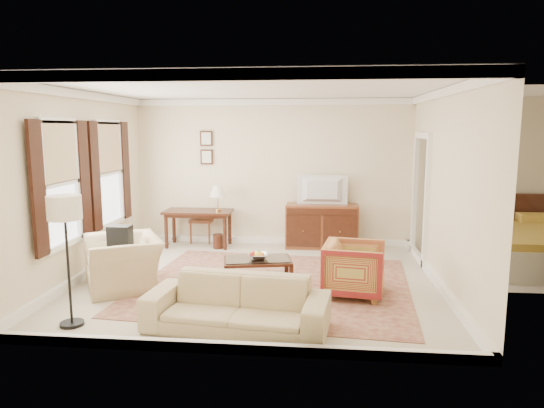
% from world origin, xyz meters
% --- Properties ---
extents(room_shell, '(5.51, 5.01, 2.91)m').
position_xyz_m(room_shell, '(0.00, 0.00, 2.47)').
color(room_shell, beige).
rests_on(room_shell, ground).
extents(annex_bedroom, '(3.00, 2.70, 2.90)m').
position_xyz_m(annex_bedroom, '(4.49, 1.15, 0.34)').
color(annex_bedroom, beige).
rests_on(annex_bedroom, ground).
extents(window_front, '(0.12, 1.56, 1.80)m').
position_xyz_m(window_front, '(-2.70, -0.70, 1.55)').
color(window_front, '#CCB284').
rests_on(window_front, room_shell).
extents(window_rear, '(0.12, 1.56, 1.80)m').
position_xyz_m(window_rear, '(-2.70, 0.90, 1.55)').
color(window_rear, '#CCB284').
rests_on(window_rear, room_shell).
extents(doorway, '(0.10, 1.12, 2.25)m').
position_xyz_m(doorway, '(2.71, 1.50, 1.08)').
color(doorway, white).
rests_on(doorway, room_shell).
extents(rug, '(4.23, 3.71, 0.01)m').
position_xyz_m(rug, '(0.27, -0.20, 0.01)').
color(rug, maroon).
rests_on(rug, room_shell).
extents(writing_desk, '(1.32, 0.66, 0.72)m').
position_xyz_m(writing_desk, '(-1.44, 2.07, 0.61)').
color(writing_desk, '#3F1D12').
rests_on(writing_desk, room_shell).
extents(desk_chair, '(0.51, 0.51, 1.05)m').
position_xyz_m(desk_chair, '(-1.46, 2.42, 0.53)').
color(desk_chair, brown).
rests_on(desk_chair, room_shell).
extents(desk_lamp, '(0.32, 0.32, 0.50)m').
position_xyz_m(desk_lamp, '(-1.04, 2.07, 0.97)').
color(desk_lamp, silver).
rests_on(desk_lamp, writing_desk).
extents(framed_prints, '(0.25, 0.04, 0.68)m').
position_xyz_m(framed_prints, '(-1.34, 2.47, 1.94)').
color(framed_prints, '#3F1D12').
rests_on(framed_prints, room_shell).
extents(sideboard, '(1.39, 0.54, 0.86)m').
position_xyz_m(sideboard, '(0.99, 2.20, 0.43)').
color(sideboard, brown).
rests_on(sideboard, room_shell).
extents(tv, '(0.93, 0.54, 0.12)m').
position_xyz_m(tv, '(0.99, 2.18, 1.32)').
color(tv, black).
rests_on(tv, sideboard).
extents(coffee_table, '(1.09, 0.77, 0.42)m').
position_xyz_m(coffee_table, '(0.04, -0.26, 0.32)').
color(coffee_table, '#3F1D12').
rests_on(coffee_table, room_shell).
extents(fruit_bowl, '(0.42, 0.42, 0.10)m').
position_xyz_m(fruit_bowl, '(0.06, -0.27, 0.47)').
color(fruit_bowl, silver).
rests_on(fruit_bowl, coffee_table).
extents(book_a, '(0.28, 0.08, 0.38)m').
position_xyz_m(book_a, '(-0.03, -0.24, 0.17)').
color(book_a, brown).
rests_on(book_a, coffee_table).
extents(book_b, '(0.26, 0.15, 0.38)m').
position_xyz_m(book_b, '(0.25, -0.32, 0.16)').
color(book_b, brown).
rests_on(book_b, coffee_table).
extents(striped_armchair, '(0.88, 0.92, 0.84)m').
position_xyz_m(striped_armchair, '(1.44, -0.54, 0.42)').
color(striped_armchair, maroon).
rests_on(striped_armchair, room_shell).
extents(club_armchair, '(1.23, 1.37, 1.01)m').
position_xyz_m(club_armchair, '(-1.91, -0.51, 0.50)').
color(club_armchair, '#CCBC8A').
rests_on(club_armchair, room_shell).
extents(backpack, '(0.37, 0.39, 0.40)m').
position_xyz_m(backpack, '(-1.94, -0.53, 0.75)').
color(backpack, black).
rests_on(backpack, club_armchair).
extents(sofa, '(2.16, 0.86, 0.82)m').
position_xyz_m(sofa, '(0.00, -1.86, 0.41)').
color(sofa, '#CCBC8A').
rests_on(sofa, room_shell).
extents(floor_lamp, '(0.39, 0.39, 1.56)m').
position_xyz_m(floor_lamp, '(-1.98, -1.93, 1.31)').
color(floor_lamp, black).
rests_on(floor_lamp, room_shell).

